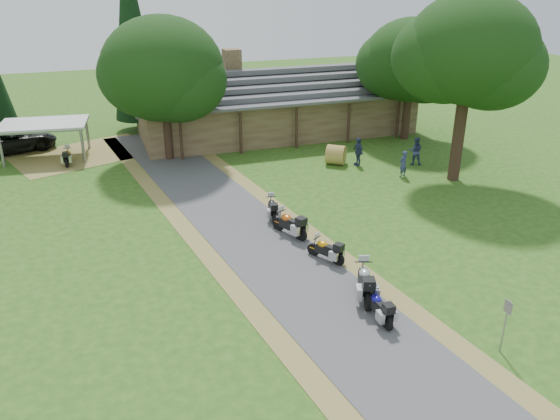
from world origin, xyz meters
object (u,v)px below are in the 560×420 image
object	(u,v)px
motorcycle_row_d	(289,223)
carport	(46,140)
motorcycle_row_b	(365,280)
car_dark_suv	(10,134)
motorcycle_carport_a	(67,156)
hay_bale	(336,155)
motorcycle_row_a	(379,305)
motorcycle_row_e	(272,207)
lodge	(275,100)
motorcycle_row_c	(326,249)

from	to	relation	value
motorcycle_row_d	carport	bearing A→B (deg)	9.87
motorcycle_row_b	motorcycle_row_d	world-z (taller)	motorcycle_row_b
car_dark_suv	motorcycle_row_d	distance (m)	22.89
carport	motorcycle_row_b	distance (m)	25.29
carport	motorcycle_row_d	xyz separation A→B (m)	(10.97, -16.48, -0.52)
carport	motorcycle_carport_a	world-z (taller)	carport
car_dark_suv	hay_bale	bearing A→B (deg)	-135.58
motorcycle_row_a	motorcycle_carport_a	distance (m)	24.13
motorcycle_carport_a	hay_bale	distance (m)	17.15
motorcycle_row_a	motorcycle_row_b	distance (m)	1.47
motorcycle_row_e	motorcycle_row_a	bearing A→B (deg)	-164.80
car_dark_suv	motorcycle_carport_a	world-z (taller)	car_dark_suv
lodge	car_dark_suv	distance (m)	18.72
motorcycle_row_b	motorcycle_carport_a	xyz separation A→B (m)	(-10.55, 20.36, -0.15)
carport	motorcycle_carport_a	bearing A→B (deg)	-51.73
carport	motorcycle_row_b	size ratio (longest dim) A/B	2.56
carport	hay_bale	xyz separation A→B (m)	(17.40, -7.73, -0.55)
motorcycle_row_a	motorcycle_carport_a	world-z (taller)	motorcycle_row_a
motorcycle_row_a	hay_bale	xyz separation A→B (m)	(5.84, 16.09, 0.05)
motorcycle_row_c	motorcycle_row_e	size ratio (longest dim) A/B	0.98
hay_bale	carport	bearing A→B (deg)	156.03
lodge	motorcycle_row_b	size ratio (longest dim) A/B	10.13
motorcycle_row_b	motorcycle_row_d	size ratio (longest dim) A/B	1.10
lodge	hay_bale	world-z (taller)	lodge
motorcycle_row_d	car_dark_suv	bearing A→B (deg)	11.84
motorcycle_row_a	motorcycle_row_d	size ratio (longest dim) A/B	0.88
motorcycle_carport_a	hay_bale	size ratio (longest dim) A/B	1.35
motorcycle_row_d	motorcycle_row_e	world-z (taller)	motorcycle_row_d
motorcycle_row_b	car_dark_suv	bearing A→B (deg)	50.19
motorcycle_row_d	motorcycle_row_b	bearing A→B (deg)	164.10
motorcycle_row_a	motorcycle_row_b	size ratio (longest dim) A/B	0.79
lodge	motorcycle_row_d	size ratio (longest dim) A/B	11.18
motorcycle_row_e	motorcycle_carport_a	bearing A→B (deg)	49.09
motorcycle_row_c	lodge	bearing A→B (deg)	-43.04
lodge	motorcycle_row_b	distance (m)	23.75
motorcycle_row_d	lodge	bearing A→B (deg)	-40.78
carport	motorcycle_row_e	bearing A→B (deg)	-45.88
motorcycle_row_b	lodge	bearing A→B (deg)	9.25
motorcycle_row_a	motorcycle_row_c	distance (m)	4.56
motorcycle_row_c	hay_bale	xyz separation A→B (m)	(5.83, 11.53, 0.05)
carport	motorcycle_row_c	bearing A→B (deg)	-52.09
motorcycle_row_c	motorcycle_carport_a	world-z (taller)	motorcycle_carport_a
motorcycle_row_e	car_dark_suv	bearing A→B (deg)	49.83
lodge	carport	bearing A→B (deg)	-176.89
carport	hay_bale	size ratio (longest dim) A/B	4.37
motorcycle_row_a	hay_bale	size ratio (longest dim) A/B	1.35
motorcycle_row_a	car_dark_suv	bearing A→B (deg)	28.28
car_dark_suv	hay_bale	xyz separation A→B (m)	(19.75, -9.85, -0.59)
motorcycle_row_b	motorcycle_row_c	size ratio (longest dim) A/B	1.27
carport	motorcycle_row_d	bearing A→B (deg)	-49.46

